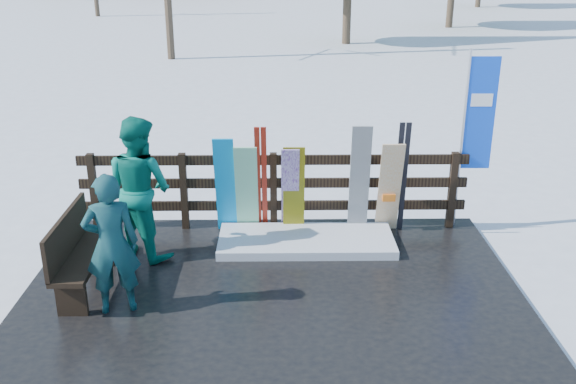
{
  "coord_description": "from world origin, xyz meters",
  "views": [
    {
      "loc": [
        0.1,
        -6.49,
        3.97
      ],
      "look_at": [
        0.19,
        1.0,
        1.1
      ],
      "focal_mm": 40.0,
      "sensor_mm": 36.0,
      "label": 1
    }
  ],
  "objects_px": {
    "bench": "(77,250)",
    "snowboard_2": "(294,191)",
    "snowboard_4": "(359,180)",
    "rental_flag": "(476,121)",
    "person_front": "(111,244)",
    "person_back": "(140,188)",
    "snowboard_0": "(225,186)",
    "snowboard_5": "(389,188)",
    "snowboard_3": "(290,190)",
    "snowboard_1": "(247,190)"
  },
  "relations": [
    {
      "from": "snowboard_2",
      "to": "snowboard_4",
      "type": "bearing_deg",
      "value": -0.0
    },
    {
      "from": "snowboard_5",
      "to": "person_back",
      "type": "relative_size",
      "value": 0.75
    },
    {
      "from": "snowboard_3",
      "to": "person_back",
      "type": "relative_size",
      "value": 0.73
    },
    {
      "from": "snowboard_1",
      "to": "person_back",
      "type": "bearing_deg",
      "value": -155.55
    },
    {
      "from": "snowboard_2",
      "to": "snowboard_4",
      "type": "relative_size",
      "value": 0.82
    },
    {
      "from": "bench",
      "to": "snowboard_3",
      "type": "height_order",
      "value": "snowboard_3"
    },
    {
      "from": "snowboard_0",
      "to": "rental_flag",
      "type": "bearing_deg",
      "value": 4.38
    },
    {
      "from": "snowboard_3",
      "to": "person_front",
      "type": "relative_size",
      "value": 0.84
    },
    {
      "from": "snowboard_1",
      "to": "rental_flag",
      "type": "height_order",
      "value": "rental_flag"
    },
    {
      "from": "snowboard_3",
      "to": "rental_flag",
      "type": "relative_size",
      "value": 0.53
    },
    {
      "from": "bench",
      "to": "snowboard_0",
      "type": "height_order",
      "value": "snowboard_0"
    },
    {
      "from": "snowboard_1",
      "to": "bench",
      "type": "bearing_deg",
      "value": -140.96
    },
    {
      "from": "person_front",
      "to": "person_back",
      "type": "relative_size",
      "value": 0.86
    },
    {
      "from": "snowboard_1",
      "to": "snowboard_4",
      "type": "bearing_deg",
      "value": 0.0
    },
    {
      "from": "rental_flag",
      "to": "person_back",
      "type": "xyz_separation_m",
      "value": [
        -4.59,
        -0.89,
        -0.65
      ]
    },
    {
      "from": "snowboard_3",
      "to": "snowboard_5",
      "type": "xyz_separation_m",
      "value": [
        1.41,
        0.0,
        0.03
      ]
    },
    {
      "from": "snowboard_5",
      "to": "person_front",
      "type": "height_order",
      "value": "person_front"
    },
    {
      "from": "snowboard_0",
      "to": "snowboard_3",
      "type": "xyz_separation_m",
      "value": [
        0.91,
        -0.0,
        -0.07
      ]
    },
    {
      "from": "snowboard_4",
      "to": "rental_flag",
      "type": "height_order",
      "value": "rental_flag"
    },
    {
      "from": "snowboard_2",
      "to": "snowboard_3",
      "type": "relative_size",
      "value": 0.97
    },
    {
      "from": "snowboard_1",
      "to": "person_front",
      "type": "relative_size",
      "value": 0.85
    },
    {
      "from": "rental_flag",
      "to": "person_front",
      "type": "relative_size",
      "value": 1.58
    },
    {
      "from": "snowboard_4",
      "to": "snowboard_2",
      "type": "bearing_deg",
      "value": 180.0
    },
    {
      "from": "bench",
      "to": "person_front",
      "type": "xyz_separation_m",
      "value": [
        0.55,
        -0.48,
        0.31
      ]
    },
    {
      "from": "snowboard_2",
      "to": "snowboard_4",
      "type": "distance_m",
      "value": 0.94
    },
    {
      "from": "snowboard_1",
      "to": "snowboard_2",
      "type": "relative_size",
      "value": 1.05
    },
    {
      "from": "snowboard_1",
      "to": "person_front",
      "type": "xyz_separation_m",
      "value": [
        -1.39,
        -2.05,
        0.14
      ]
    },
    {
      "from": "snowboard_0",
      "to": "person_back",
      "type": "bearing_deg",
      "value": -149.75
    },
    {
      "from": "snowboard_2",
      "to": "rental_flag",
      "type": "relative_size",
      "value": 0.52
    },
    {
      "from": "bench",
      "to": "snowboard_2",
      "type": "height_order",
      "value": "snowboard_2"
    },
    {
      "from": "person_back",
      "to": "snowboard_2",
      "type": "bearing_deg",
      "value": -129.16
    },
    {
      "from": "bench",
      "to": "person_back",
      "type": "distance_m",
      "value": 1.2
    },
    {
      "from": "bench",
      "to": "snowboard_2",
      "type": "relative_size",
      "value": 1.12
    },
    {
      "from": "person_front",
      "to": "person_back",
      "type": "bearing_deg",
      "value": -105.2
    },
    {
      "from": "snowboard_0",
      "to": "snowboard_4",
      "type": "bearing_deg",
      "value": -0.0
    },
    {
      "from": "snowboard_1",
      "to": "snowboard_2",
      "type": "distance_m",
      "value": 0.67
    },
    {
      "from": "snowboard_3",
      "to": "snowboard_4",
      "type": "distance_m",
      "value": 0.99
    },
    {
      "from": "snowboard_4",
      "to": "bench",
      "type": "bearing_deg",
      "value": -155.99
    },
    {
      "from": "snowboard_4",
      "to": "rental_flag",
      "type": "xyz_separation_m",
      "value": [
        1.64,
        0.27,
        0.79
      ]
    },
    {
      "from": "snowboard_5",
      "to": "rental_flag",
      "type": "distance_m",
      "value": 1.53
    },
    {
      "from": "bench",
      "to": "snowboard_0",
      "type": "bearing_deg",
      "value": 43.8
    },
    {
      "from": "bench",
      "to": "snowboard_0",
      "type": "distance_m",
      "value": 2.28
    },
    {
      "from": "snowboard_0",
      "to": "snowboard_5",
      "type": "distance_m",
      "value": 2.32
    },
    {
      "from": "snowboard_5",
      "to": "rental_flag",
      "type": "xyz_separation_m",
      "value": [
        1.21,
        0.27,
        0.91
      ]
    },
    {
      "from": "rental_flag",
      "to": "person_front",
      "type": "distance_m",
      "value": 5.23
    },
    {
      "from": "snowboard_4",
      "to": "snowboard_5",
      "type": "relative_size",
      "value": 1.15
    },
    {
      "from": "rental_flag",
      "to": "person_back",
      "type": "height_order",
      "value": "rental_flag"
    },
    {
      "from": "snowboard_4",
      "to": "person_front",
      "type": "relative_size",
      "value": 0.99
    },
    {
      "from": "snowboard_2",
      "to": "person_back",
      "type": "bearing_deg",
      "value": -163.03
    },
    {
      "from": "snowboard_5",
      "to": "person_back",
      "type": "distance_m",
      "value": 3.45
    }
  ]
}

